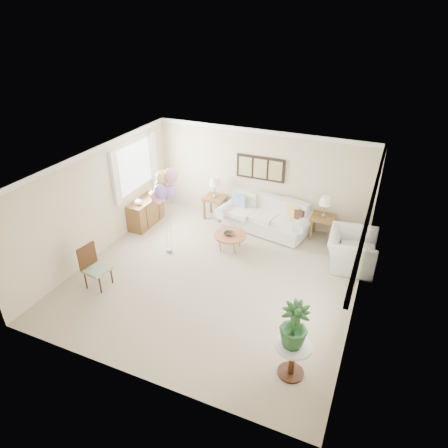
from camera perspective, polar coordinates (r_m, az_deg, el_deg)
name	(u,v)px	position (r m, az deg, el deg)	size (l,w,h in m)	color
ground_plane	(215,277)	(9.05, -1.35, -7.56)	(6.00, 6.00, 0.00)	tan
room_shell	(211,210)	(8.30, -1.90, 2.03)	(6.04, 6.04, 2.60)	beige
wall_art_triptych	(260,168)	(10.74, 5.23, 7.93)	(1.35, 0.06, 0.65)	black
sofa	(266,217)	(10.76, 5.99, 0.95)	(2.62, 1.33, 0.91)	beige
end_table_left	(215,200)	(11.24, -1.29, 3.45)	(0.59, 0.54, 0.65)	brown
end_table_right	(323,220)	(10.53, 13.96, 0.59)	(0.58, 0.53, 0.63)	brown
lamp_left	(215,182)	(11.02, -1.32, 6.04)	(0.33, 0.33, 0.59)	gray
lamp_right	(326,201)	(10.30, 14.31, 3.18)	(0.32, 0.32, 0.56)	gray
coffee_table	(230,236)	(9.83, 0.87, -1.66)	(0.81, 0.81, 0.41)	#99542D
decor_bowl	(229,234)	(9.79, 0.69, -1.38)	(0.25, 0.25, 0.06)	#29241D
armchair	(352,250)	(9.69, 17.76, -3.57)	(1.22, 1.07, 0.80)	beige
side_table	(293,352)	(6.81, 9.82, -17.58)	(0.60, 0.60, 0.65)	silver
potted_plant	(294,325)	(6.41, 9.97, -14.07)	(0.45, 0.45, 0.81)	#1E4620
accent_chair	(94,266)	(8.96, -18.10, -5.67)	(0.54, 0.54, 0.98)	gray
credenza	(146,212)	(11.17, -11.08, 1.71)	(0.46, 1.20, 0.74)	brown
vase_white	(138,201)	(10.71, -12.17, 3.21)	(0.20, 0.20, 0.21)	silver
vase_sage	(151,193)	(11.19, -10.35, 4.43)	(0.16, 0.16, 0.17)	silver
balloon_cluster	(164,187)	(9.19, -8.58, 5.21)	(0.62, 0.57, 2.20)	gray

